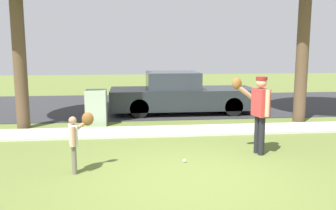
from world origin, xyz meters
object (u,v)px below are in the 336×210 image
object	(u,v)px
person_child	(77,135)
utility_cabinet	(96,107)
person_adult	(258,106)
baseball	(185,161)
parked_pickup_dark	(181,95)

from	to	relation	value
person_child	utility_cabinet	bearing A→B (deg)	78.29
person_child	person_adult	bearing A→B (deg)	-0.29
person_adult	utility_cabinet	world-z (taller)	person_adult
person_adult	baseball	distance (m)	2.01
person_child	parked_pickup_dark	size ratio (longest dim) A/B	0.21
person_child	baseball	bearing A→B (deg)	-2.56
person_adult	parked_pickup_dark	distance (m)	5.35
person_child	baseball	distance (m)	2.20
person_child	utility_cabinet	world-z (taller)	person_child
person_adult	baseball	size ratio (longest dim) A/B	22.90
person_child	parked_pickup_dark	distance (m)	6.68
person_adult	utility_cabinet	size ratio (longest dim) A/B	1.58
person_child	baseball	size ratio (longest dim) A/B	15.00
person_adult	utility_cabinet	bearing A→B (deg)	-55.15
person_adult	parked_pickup_dark	xyz separation A→B (m)	(-0.91, 5.26, -0.39)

